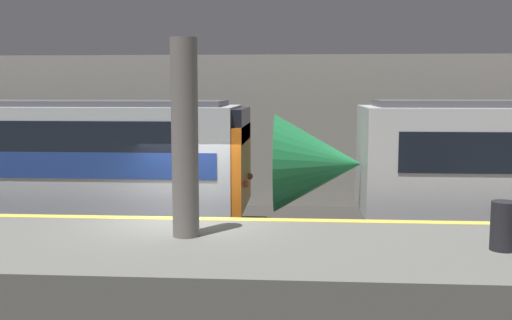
{
  "coord_description": "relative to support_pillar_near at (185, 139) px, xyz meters",
  "views": [
    {
      "loc": [
        2.52,
        -12.54,
        3.8
      ],
      "look_at": [
        1.54,
        1.06,
        2.16
      ],
      "focal_mm": 42.0,
      "sensor_mm": 36.0,
      "label": 1
    }
  ],
  "objects": [
    {
      "name": "support_pillar_near",
      "position": [
        0.0,
        0.0,
        0.0
      ],
      "size": [
        0.5,
        0.5,
        3.69
      ],
      "color": "slate",
      "rests_on": "platform"
    },
    {
      "name": "platform",
      "position": [
        -0.41,
        -0.43,
        -2.36
      ],
      "size": [
        40.0,
        4.14,
        1.04
      ],
      "color": "slate",
      "rests_on": "ground"
    },
    {
      "name": "station_rear_barrier",
      "position": [
        -0.41,
        8.28,
        -0.44
      ],
      "size": [
        50.0,
        0.15,
        4.86
      ],
      "color": "#9E998E",
      "rests_on": "ground"
    },
    {
      "name": "ground_plane",
      "position": [
        -0.41,
        1.64,
        -2.87
      ],
      "size": [
        120.0,
        120.0,
        0.0
      ],
      "primitive_type": "plane",
      "color": "#33302D"
    },
    {
      "name": "trash_bin",
      "position": [
        5.62,
        -0.59,
        -1.42
      ],
      "size": [
        0.44,
        0.44,
        0.85
      ],
      "color": "#232328",
      "rests_on": "platform"
    }
  ]
}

